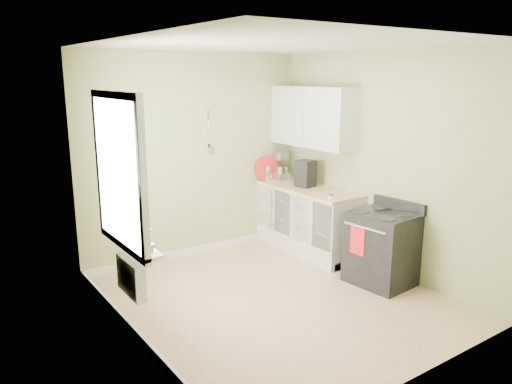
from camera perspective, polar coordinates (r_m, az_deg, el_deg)
floor at (r=5.61m, az=2.38°, el=-12.25°), size 3.20×3.60×0.02m
ceiling at (r=5.07m, az=2.69°, el=16.69°), size 3.20×3.60×0.02m
wall_back at (r=6.68m, az=-6.98°, el=4.07°), size 3.20×0.02×2.70m
wall_left at (r=4.41m, az=-14.35°, el=-1.03°), size 0.02×3.60×2.70m
wall_right at (r=6.27m, az=14.32°, el=3.16°), size 0.02×3.60×2.70m
base_cabinets at (r=6.95m, az=5.96°, el=-3.28°), size 0.60×1.60×0.87m
countertop at (r=6.83m, az=5.99°, el=0.37°), size 0.64×1.60×0.04m
upper_cabinets at (r=6.84m, az=6.50°, el=8.53°), size 0.35×1.40×0.80m
window at (r=4.65m, az=-15.50°, el=2.17°), size 0.06×1.14×1.44m
window_sill at (r=4.84m, az=-14.20°, el=-5.53°), size 0.18×1.14×0.04m
radiator at (r=4.90m, az=-14.09°, el=-9.40°), size 0.12×0.50×0.35m
wall_utensils at (r=6.72m, az=-5.39°, el=6.02°), size 0.02×0.14×0.58m
stove at (r=6.04m, az=14.16°, el=-6.20°), size 0.67×0.75×0.98m
stand_mixer at (r=7.37m, az=2.49°, el=3.06°), size 0.23×0.38×0.45m
kettle at (r=7.26m, az=1.36°, el=2.20°), size 0.20×0.12×0.21m
coffee_maker at (r=6.83m, az=5.66°, el=2.04°), size 0.24×0.25×0.36m
red_tray at (r=7.23m, az=1.19°, el=2.78°), size 0.37×0.14×0.36m
jar at (r=6.15m, az=8.57°, el=-0.58°), size 0.07×0.07×0.08m
plant_a at (r=4.39m, az=-12.08°, el=-5.08°), size 0.16×0.18×0.29m
plant_b at (r=4.91m, az=-14.76°, el=-3.12°), size 0.22×0.22×0.32m
plant_c at (r=5.12m, az=-15.63°, el=-2.74°), size 0.22×0.22×0.28m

